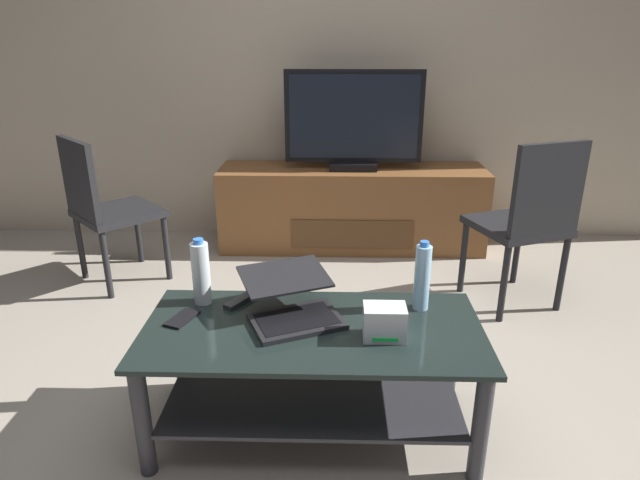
% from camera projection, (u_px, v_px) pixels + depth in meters
% --- Properties ---
extents(ground_plane, '(7.68, 7.68, 0.00)m').
position_uv_depth(ground_plane, '(319.00, 414.00, 2.24)').
color(ground_plane, '#9E9384').
extents(back_wall, '(6.40, 0.12, 2.80)m').
position_uv_depth(back_wall, '(328.00, 40.00, 3.79)').
color(back_wall, '#B2A38C').
rests_on(back_wall, ground).
extents(coffee_table, '(1.24, 0.58, 0.45)m').
position_uv_depth(coffee_table, '(313.00, 361.00, 2.05)').
color(coffee_table, black).
rests_on(coffee_table, ground).
extents(media_cabinet, '(1.84, 0.47, 0.57)m').
position_uv_depth(media_cabinet, '(352.00, 208.00, 3.88)').
color(media_cabinet, brown).
rests_on(media_cabinet, ground).
extents(television, '(0.92, 0.20, 0.66)m').
position_uv_depth(television, '(354.00, 122.00, 3.65)').
color(television, black).
rests_on(television, media_cabinet).
extents(dining_chair, '(0.57, 0.57, 0.96)m').
position_uv_depth(dining_chair, '(529.00, 217.00, 2.91)').
color(dining_chair, black).
rests_on(dining_chair, ground).
extents(side_chair, '(0.62, 0.62, 0.90)m').
position_uv_depth(side_chair, '(104.00, 205.00, 3.23)').
color(side_chair, black).
rests_on(side_chair, ground).
extents(laptop, '(0.44, 0.46, 0.15)m').
position_uv_depth(laptop, '(292.00, 302.00, 2.05)').
color(laptop, black).
rests_on(laptop, coffee_table).
extents(router_box, '(0.15, 0.11, 0.12)m').
position_uv_depth(router_box, '(384.00, 322.00, 1.92)').
color(router_box, silver).
rests_on(router_box, coffee_table).
extents(water_bottle_near, '(0.07, 0.07, 0.27)m').
position_uv_depth(water_bottle_near, '(201.00, 273.00, 2.14)').
color(water_bottle_near, silver).
rests_on(water_bottle_near, coffee_table).
extents(water_bottle_far, '(0.06, 0.06, 0.28)m').
position_uv_depth(water_bottle_far, '(422.00, 277.00, 2.09)').
color(water_bottle_far, '#99C6E5').
rests_on(water_bottle_far, coffee_table).
extents(cell_phone, '(0.12, 0.16, 0.01)m').
position_uv_depth(cell_phone, '(182.00, 318.00, 2.05)').
color(cell_phone, black).
rests_on(cell_phone, coffee_table).
extents(tv_remote, '(0.12, 0.16, 0.02)m').
position_uv_depth(tv_remote, '(241.00, 300.00, 2.18)').
color(tv_remote, '#2D2D30').
rests_on(tv_remote, coffee_table).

